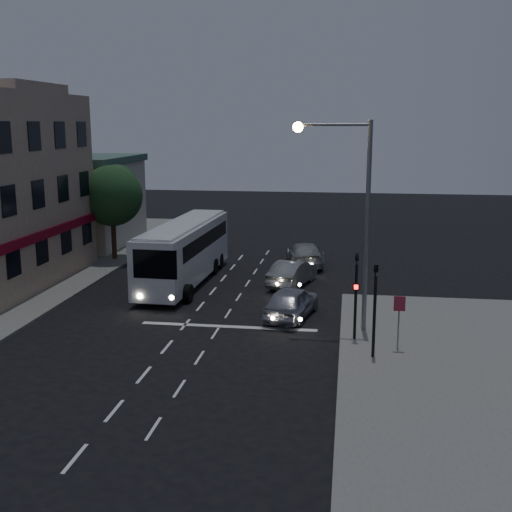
% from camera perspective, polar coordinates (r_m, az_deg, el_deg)
% --- Properties ---
extents(ground, '(120.00, 120.00, 0.00)m').
position_cam_1_polar(ground, '(27.64, -7.35, -7.33)').
color(ground, black).
extents(road_markings, '(8.00, 30.55, 0.01)m').
position_cam_1_polar(road_markings, '(30.40, -3.33, -5.46)').
color(road_markings, silver).
rests_on(road_markings, ground).
extents(tour_bus, '(2.80, 11.46, 3.50)m').
position_cam_1_polar(tour_bus, '(36.63, -6.36, 0.49)').
color(tour_bus, silver).
rests_on(tour_bus, ground).
extents(car_suv, '(2.63, 4.70, 1.51)m').
position_cam_1_polar(car_suv, '(30.18, 3.15, -4.10)').
color(car_suv, '#A1A1AF').
rests_on(car_suv, ground).
extents(car_sedan_a, '(2.62, 4.63, 1.45)m').
position_cam_1_polar(car_sedan_a, '(36.11, 3.25, -1.51)').
color(car_sedan_a, '#959595').
rests_on(car_sedan_a, ground).
extents(car_sedan_b, '(2.92, 5.31, 1.46)m').
position_cam_1_polar(car_sedan_b, '(41.28, 4.36, 0.16)').
color(car_sedan_b, '#A2A2A2').
rests_on(car_sedan_b, ground).
extents(traffic_signal_main, '(0.25, 0.35, 4.10)m').
position_cam_1_polar(traffic_signal_main, '(26.73, 8.88, -2.63)').
color(traffic_signal_main, black).
rests_on(traffic_signal_main, sidewalk_near).
extents(traffic_signal_side, '(0.18, 0.15, 4.10)m').
position_cam_1_polar(traffic_signal_side, '(24.84, 10.53, -3.79)').
color(traffic_signal_side, black).
rests_on(traffic_signal_side, sidewalk_near).
extents(regulatory_sign, '(0.45, 0.12, 2.20)m').
position_cam_1_polar(regulatory_sign, '(26.05, 12.60, -5.03)').
color(regulatory_sign, slate).
rests_on(regulatory_sign, sidewalk_near).
extents(streetlight, '(3.32, 0.44, 9.00)m').
position_cam_1_polar(streetlight, '(27.52, 8.55, 4.82)').
color(streetlight, slate).
rests_on(streetlight, sidewalk_near).
extents(low_building_north, '(9.40, 9.40, 6.50)m').
position_cam_1_polar(low_building_north, '(49.97, -16.31, 4.84)').
color(low_building_north, beige).
rests_on(low_building_north, sidewalk_far).
extents(street_tree, '(4.00, 4.00, 6.20)m').
position_cam_1_polar(street_tree, '(43.24, -12.70, 5.49)').
color(street_tree, black).
rests_on(street_tree, sidewalk_far).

